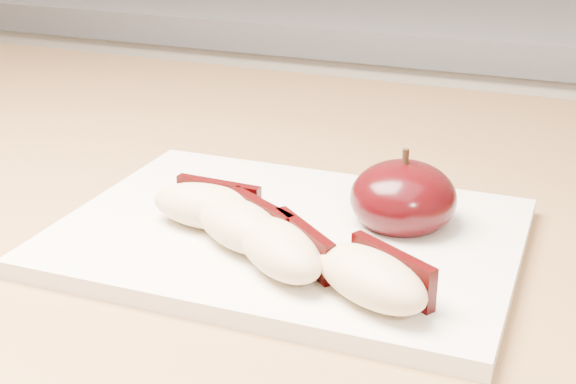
% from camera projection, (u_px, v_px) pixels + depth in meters
% --- Properties ---
extents(back_cabinet, '(2.40, 0.62, 0.94)m').
position_uv_depth(back_cabinet, '(453.00, 274.00, 1.38)').
color(back_cabinet, silver).
rests_on(back_cabinet, ground).
extents(cutting_board, '(0.29, 0.22, 0.01)m').
position_uv_depth(cutting_board, '(288.00, 236.00, 0.52)').
color(cutting_board, silver).
rests_on(cutting_board, island_counter).
extents(apple_half, '(0.09, 0.09, 0.06)m').
position_uv_depth(apple_half, '(403.00, 198.00, 0.52)').
color(apple_half, black).
rests_on(apple_half, cutting_board).
extents(apple_wedge_a, '(0.08, 0.04, 0.03)m').
position_uv_depth(apple_wedge_a, '(208.00, 205.00, 0.51)').
color(apple_wedge_a, '#D5B887').
rests_on(apple_wedge_a, cutting_board).
extents(apple_wedge_b, '(0.08, 0.07, 0.03)m').
position_uv_depth(apple_wedge_b, '(242.00, 224.00, 0.49)').
color(apple_wedge_b, '#D5B887').
rests_on(apple_wedge_b, cutting_board).
extents(apple_wedge_c, '(0.08, 0.08, 0.03)m').
position_uv_depth(apple_wedge_c, '(283.00, 248.00, 0.46)').
color(apple_wedge_c, '#D5B887').
rests_on(apple_wedge_c, cutting_board).
extents(apple_wedge_d, '(0.08, 0.07, 0.03)m').
position_uv_depth(apple_wedge_d, '(373.00, 277.00, 0.43)').
color(apple_wedge_d, '#D5B887').
rests_on(apple_wedge_d, cutting_board).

